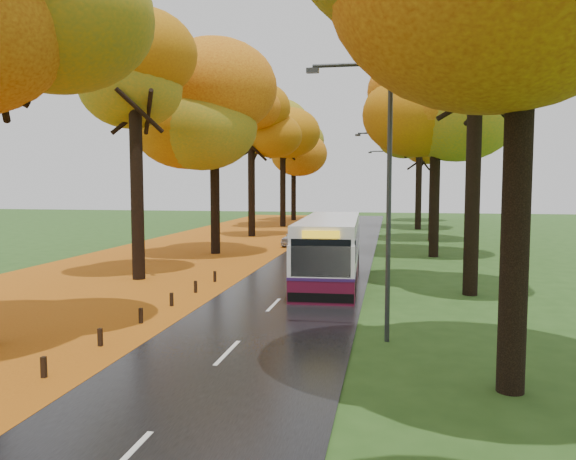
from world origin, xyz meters
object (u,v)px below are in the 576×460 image
(streetlamp_near, at_px, (380,178))
(car_white, at_px, (298,237))
(streetlamp_mid, at_px, (387,181))
(streetlamp_far, at_px, (388,182))
(bus, at_px, (330,248))
(car_silver, at_px, (318,225))
(car_dark, at_px, (323,225))

(streetlamp_near, distance_m, car_white, 24.88)
(streetlamp_mid, xyz_separation_m, streetlamp_far, (0.00, 22.00, 0.00))
(bus, bearing_deg, car_white, 103.02)
(bus, bearing_deg, car_silver, 96.36)
(streetlamp_near, height_order, streetlamp_far, same)
(streetlamp_near, height_order, car_white, streetlamp_near)
(streetlamp_far, distance_m, car_silver, 12.85)
(bus, distance_m, car_dark, 27.26)
(streetlamp_mid, xyz_separation_m, car_silver, (-6.08, 11.38, -3.91))
(car_white, xyz_separation_m, car_dark, (0.23, 13.01, -0.07))
(streetlamp_near, distance_m, bus, 10.52)
(streetlamp_far, xyz_separation_m, car_dark, (-6.06, -7.26, -4.10))
(streetlamp_near, distance_m, car_dark, 37.46)
(streetlamp_far, relative_size, car_silver, 1.73)
(bus, xyz_separation_m, car_silver, (-3.64, 23.63, -0.77))
(streetlamp_far, bearing_deg, streetlamp_mid, -90.00)
(bus, relative_size, car_white, 2.99)
(streetlamp_mid, relative_size, car_dark, 2.02)
(streetlamp_mid, bearing_deg, streetlamp_far, 90.00)
(streetlamp_mid, distance_m, car_white, 7.67)
(streetlamp_near, relative_size, streetlamp_mid, 1.00)
(streetlamp_near, relative_size, car_silver, 1.73)
(bus, height_order, car_dark, bus)
(car_dark, bearing_deg, bus, -79.57)
(bus, bearing_deg, streetlamp_mid, 76.35)
(bus, relative_size, car_silver, 2.43)
(streetlamp_far, distance_m, car_dark, 10.31)
(bus, distance_m, car_white, 14.54)
(streetlamp_near, relative_size, streetlamp_far, 1.00)
(car_dark, bearing_deg, streetlamp_far, 52.91)
(streetlamp_near, bearing_deg, bus, 104.07)
(streetlamp_mid, xyz_separation_m, car_dark, (-6.06, 14.74, -4.10))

